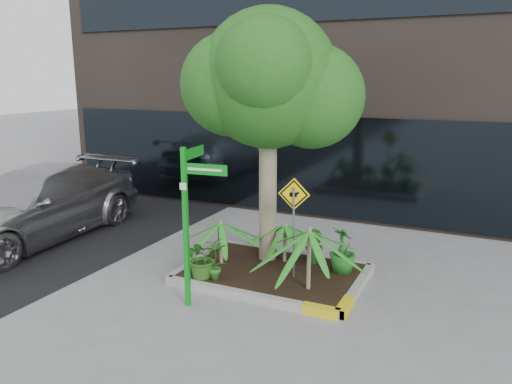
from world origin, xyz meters
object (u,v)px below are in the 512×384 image
at_px(tree, 269,79).
at_px(street_sign_post, 190,210).
at_px(parked_car, 35,205).
at_px(cattle_sign, 294,212).

xyz_separation_m(tree, street_sign_post, (-0.41, -2.16, -2.01)).
bearing_deg(street_sign_post, parked_car, 158.12).
relative_size(street_sign_post, cattle_sign, 1.43).
xyz_separation_m(street_sign_post, cattle_sign, (1.24, 1.38, -0.23)).
distance_m(tree, cattle_sign, 2.52).
xyz_separation_m(parked_car, cattle_sign, (6.35, -0.02, 0.58)).
bearing_deg(tree, cattle_sign, -43.04).
xyz_separation_m(tree, cattle_sign, (0.83, -0.78, -2.24)).
height_order(tree, parked_car, tree).
bearing_deg(street_sign_post, tree, 72.77).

